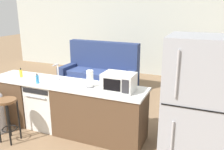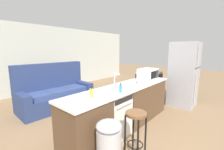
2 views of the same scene
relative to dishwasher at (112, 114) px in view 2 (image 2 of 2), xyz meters
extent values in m
plane|color=#896B4C|center=(0.25, 0.00, -0.42)|extent=(24.00, 24.00, 0.00)
cube|color=beige|center=(0.55, 4.20, 0.88)|extent=(10.00, 0.06, 2.60)
cube|color=brown|center=(-0.68, 0.00, 0.01)|extent=(0.75, 0.62, 0.86)
cube|color=brown|center=(1.08, 0.00, 0.01)|extent=(1.55, 0.62, 0.86)
cube|color=white|center=(0.40, 0.00, 0.46)|extent=(2.94, 0.66, 0.04)
cube|color=black|center=(0.40, 0.00, -0.38)|extent=(2.86, 0.56, 0.08)
cube|color=white|center=(0.00, 0.00, 0.00)|extent=(0.58, 0.58, 0.84)
cube|color=black|center=(0.00, -0.30, 0.36)|extent=(0.52, 0.01, 0.08)
cylinder|color=#B2B2B7|center=(0.00, -0.31, 0.26)|extent=(0.44, 0.02, 0.02)
cube|color=black|center=(2.60, 0.55, 0.00)|extent=(0.76, 0.64, 0.85)
cube|color=black|center=(2.60, 0.22, 0.05)|extent=(0.53, 0.01, 0.43)
cylinder|color=silver|center=(2.60, 0.20, 0.28)|extent=(0.61, 0.03, 0.03)
cube|color=#A8AAB2|center=(2.60, 0.55, 0.45)|extent=(0.76, 0.64, 0.05)
torus|color=black|center=(2.43, 0.42, 0.47)|extent=(0.16, 0.16, 0.01)
torus|color=black|center=(2.77, 0.42, 0.47)|extent=(0.16, 0.16, 0.01)
torus|color=black|center=(2.43, 0.68, 0.47)|extent=(0.16, 0.16, 0.01)
torus|color=black|center=(2.77, 0.68, 0.47)|extent=(0.16, 0.16, 0.01)
cube|color=#A8AAB2|center=(2.60, -0.55, 0.52)|extent=(0.72, 0.70, 1.87)
cylinder|color=#B2B2B7|center=(2.40, -0.92, 1.10)|extent=(0.02, 0.02, 0.50)
cylinder|color=#B2B2B7|center=(2.40, -0.92, 0.16)|extent=(0.02, 0.02, 0.81)
cube|color=black|center=(2.60, -0.90, 0.74)|extent=(0.68, 0.01, 0.01)
cube|color=white|center=(1.42, 0.00, 0.62)|extent=(0.50, 0.36, 0.28)
cube|color=black|center=(1.38, -0.18, 0.62)|extent=(0.27, 0.01, 0.18)
cube|color=#2D2D33|center=(1.59, -0.18, 0.62)|extent=(0.11, 0.01, 0.21)
cylinder|color=silver|center=(0.21, 0.11, 0.49)|extent=(0.07, 0.07, 0.03)
cylinder|color=silver|center=(0.21, 0.11, 0.64)|extent=(0.02, 0.02, 0.26)
cylinder|color=silver|center=(0.21, 0.04, 0.77)|extent=(0.02, 0.14, 0.02)
cylinder|color=#4C4C51|center=(0.93, -0.03, 0.49)|extent=(0.14, 0.14, 0.01)
cylinder|color=white|center=(0.93, -0.03, 0.63)|extent=(0.11, 0.11, 0.27)
cylinder|color=#338CCC|center=(0.00, -0.21, 0.55)|extent=(0.06, 0.06, 0.14)
cylinder|color=black|center=(0.00, -0.21, 0.64)|extent=(0.02, 0.02, 0.04)
cylinder|color=yellow|center=(-0.53, -0.02, 0.55)|extent=(0.06, 0.06, 0.14)
cylinder|color=black|center=(-0.53, -0.02, 0.64)|extent=(0.02, 0.02, 0.04)
sphere|color=#B2B2B7|center=(2.43, 0.42, 0.56)|extent=(0.17, 0.17, 0.17)
sphere|color=black|center=(2.43, 0.42, 0.66)|extent=(0.03, 0.03, 0.03)
cone|color=#B2B2B7|center=(2.51, 0.42, 0.58)|extent=(0.08, 0.04, 0.06)
cylinder|color=brown|center=(-0.25, -0.69, 0.30)|extent=(0.32, 0.32, 0.04)
cylinder|color=black|center=(-0.36, -0.81, -0.07)|extent=(0.03, 0.03, 0.70)
cylinder|color=black|center=(-0.14, -0.81, -0.07)|extent=(0.03, 0.03, 0.70)
cylinder|color=black|center=(-0.36, -0.58, -0.07)|extent=(0.03, 0.03, 0.70)
cylinder|color=black|center=(-0.14, -0.58, -0.07)|extent=(0.03, 0.03, 0.70)
torus|color=black|center=(-0.25, -0.69, -0.20)|extent=(0.25, 0.25, 0.02)
ellipsoid|color=#B7B7BC|center=(-0.72, -0.57, 0.25)|extent=(0.35, 0.35, 0.14)
cube|color=navy|center=(0.03, 2.12, -0.21)|extent=(2.03, 0.96, 0.42)
cube|color=navy|center=(0.04, 2.45, 0.21)|extent=(2.01, 0.30, 1.27)
cube|color=navy|center=(-0.87, 2.15, -0.11)|extent=(0.23, 0.91, 0.62)
cube|color=navy|center=(0.93, 2.10, -0.11)|extent=(0.23, 0.91, 0.62)
cube|color=#35477D|center=(-0.53, 2.09, 0.06)|extent=(0.58, 0.65, 0.12)
cube|color=#35477D|center=(0.02, 2.07, 0.06)|extent=(0.58, 0.65, 0.12)
cube|color=#35477D|center=(0.57, 2.06, 0.06)|extent=(0.58, 0.65, 0.12)
camera|label=1|loc=(2.68, -3.30, 1.76)|focal=38.00mm
camera|label=2|loc=(-2.07, -1.79, 1.24)|focal=24.00mm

